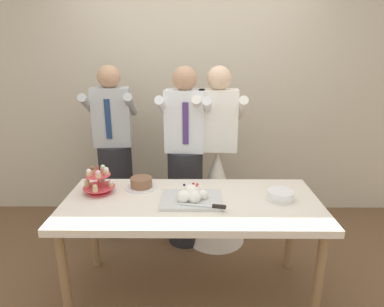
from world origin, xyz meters
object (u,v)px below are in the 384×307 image
object	(u,v)px
main_cake_tray	(192,197)
person_groom	(185,169)
plate_stack	(280,195)
person_guest	(115,162)
person_bride	(217,184)
dessert_table	(192,210)
round_cake	(141,183)
cupcake_stand	(99,181)

from	to	relation	value
main_cake_tray	person_groom	bearing A→B (deg)	95.29
plate_stack	person_guest	size ratio (longest dim) A/B	0.11
person_bride	person_guest	xyz separation A→B (m)	(-0.98, 0.14, 0.16)
person_groom	person_bride	size ratio (longest dim) A/B	1.00
dessert_table	main_cake_tray	size ratio (longest dim) A/B	4.15
dessert_table	round_cake	xyz separation A→B (m)	(-0.39, 0.22, 0.11)
cupcake_stand	plate_stack	xyz separation A→B (m)	(1.31, -0.11, -0.06)
dessert_table	main_cake_tray	bearing A→B (deg)	-73.72
cupcake_stand	plate_stack	world-z (taller)	cupcake_stand
person_groom	person_bride	distance (m)	0.34
main_cake_tray	person_guest	world-z (taller)	person_guest
dessert_table	round_cake	size ratio (longest dim) A/B	7.50
plate_stack	person_groom	size ratio (longest dim) A/B	0.11
main_cake_tray	dessert_table	bearing A→B (deg)	106.28
dessert_table	cupcake_stand	world-z (taller)	cupcake_stand
main_cake_tray	plate_stack	bearing A→B (deg)	3.26
plate_stack	person_groom	bearing A→B (deg)	134.43
main_cake_tray	person_guest	bearing A→B (deg)	129.39
main_cake_tray	person_guest	xyz separation A→B (m)	(-0.75, 0.92, -0.07)
cupcake_stand	main_cake_tray	distance (m)	0.70
plate_stack	person_guest	distance (m)	1.63
main_cake_tray	person_groom	world-z (taller)	person_groom
plate_stack	person_guest	xyz separation A→B (m)	(-1.37, 0.88, -0.06)
cupcake_stand	round_cake	xyz separation A→B (m)	(0.30, 0.09, -0.05)
dessert_table	person_guest	xyz separation A→B (m)	(-0.75, 0.90, 0.05)
person_guest	cupcake_stand	bearing A→B (deg)	-85.21
dessert_table	person_groom	world-z (taller)	person_groom
person_groom	person_bride	xyz separation A→B (m)	(0.29, 0.03, -0.16)
person_groom	person_guest	distance (m)	0.71
cupcake_stand	person_bride	xyz separation A→B (m)	(0.91, 0.62, -0.28)
plate_stack	round_cake	xyz separation A→B (m)	(-1.01, 0.20, 0.00)
main_cake_tray	person_bride	world-z (taller)	person_bride
dessert_table	person_groom	size ratio (longest dim) A/B	1.08
dessert_table	plate_stack	world-z (taller)	plate_stack
cupcake_stand	person_groom	bearing A→B (deg)	43.69
person_groom	dessert_table	bearing A→B (deg)	-84.93
main_cake_tray	person_bride	size ratio (longest dim) A/B	0.26
cupcake_stand	round_cake	size ratio (longest dim) A/B	0.96
dessert_table	person_bride	xyz separation A→B (m)	(0.23, 0.76, -0.12)
cupcake_stand	dessert_table	bearing A→B (deg)	-11.03
round_cake	person_bride	bearing A→B (deg)	40.97
round_cake	person_bride	world-z (taller)	person_bride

